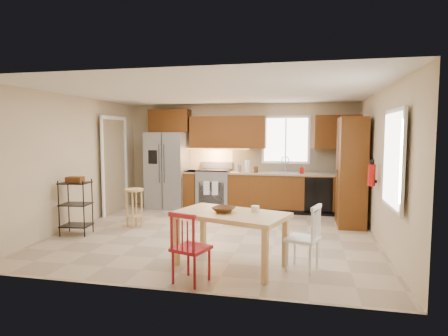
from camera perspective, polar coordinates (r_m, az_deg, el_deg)
floor at (r=6.80m, az=-1.31°, el=-9.98°), size 5.50×5.50×0.00m
ceiling at (r=6.61m, az=-1.36°, el=11.44°), size 5.50×5.00×0.02m
wall_back at (r=9.03m, az=2.37°, el=1.81°), size 5.50×0.02×2.50m
wall_front at (r=4.21m, az=-9.31°, el=-2.09°), size 5.50×0.02×2.50m
wall_left at (r=7.71m, az=-21.63°, el=0.88°), size 0.02×5.00×2.50m
wall_right at (r=6.52m, az=22.87°, el=0.12°), size 0.02×5.00×2.50m
refrigerator at (r=9.15m, az=-8.59°, el=-0.34°), size 0.92×0.75×1.82m
range_stove at (r=8.92m, az=-1.48°, el=-3.33°), size 0.76×0.63×0.92m
base_cabinet_narrow at (r=9.08m, az=-4.84°, el=-3.26°), size 0.30×0.60×0.90m
base_cabinet_run at (r=8.69m, az=10.44°, el=-3.71°), size 2.92×0.60×0.90m
dishwasher at (r=8.41m, az=14.21°, el=-4.08°), size 0.60×0.02×0.78m
backsplash at (r=8.89m, az=10.57°, el=1.19°), size 2.92×0.03×0.55m
upper_over_fridge at (r=9.30m, az=-8.25°, el=7.10°), size 1.00×0.35×0.55m
upper_left_block at (r=8.89m, az=0.60°, el=5.47°), size 1.80×0.35×0.75m
upper_right_block at (r=8.74m, az=16.94°, el=5.25°), size 1.00×0.35×0.75m
window_back at (r=8.88m, az=9.39°, el=4.27°), size 1.12×0.04×1.12m
sink at (r=8.65m, az=9.23°, el=-1.00°), size 0.62×0.46×0.16m
undercab_glow at (r=8.94m, az=-1.32°, el=2.93°), size 1.60×0.30×0.01m
soap_bottle at (r=8.52m, az=11.76°, el=-0.21°), size 0.09×0.09×0.19m
paper_towel at (r=8.66m, az=3.60°, el=0.27°), size 0.12×0.12×0.28m
canister_steel at (r=8.70m, az=2.30°, el=-0.04°), size 0.11×0.11×0.18m
canister_wood at (r=8.61m, az=4.89°, el=-0.24°), size 0.10×0.10×0.14m
pantry at (r=7.67m, az=18.82°, el=-0.55°), size 0.50×0.95×2.10m
fire_extinguisher at (r=6.66m, az=21.57°, el=-1.03°), size 0.12×0.12×0.36m
window_right at (r=5.37m, az=24.47°, el=1.21°), size 0.04×1.02×1.32m
doorway at (r=8.79m, az=-16.45°, el=0.20°), size 0.04×0.95×2.10m
dining_table at (r=5.13m, az=0.97°, el=-10.88°), size 1.66×1.24×0.72m
chair_red at (r=4.59m, az=-5.03°, el=-11.89°), size 0.51×0.51×0.87m
chair_white at (r=5.07m, az=11.85°, el=-10.33°), size 0.51×0.51×0.87m
table_bowl at (r=5.06m, az=-0.05°, el=-6.81°), size 0.38×0.38×0.07m
table_jar at (r=5.08m, az=4.77°, el=-6.48°), size 0.13×0.13×0.12m
bar_stool at (r=7.40m, az=-13.49°, el=-5.93°), size 0.45×0.45×0.74m
utility_cart at (r=7.16m, az=-21.63°, el=-5.57°), size 0.53×0.44×0.98m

